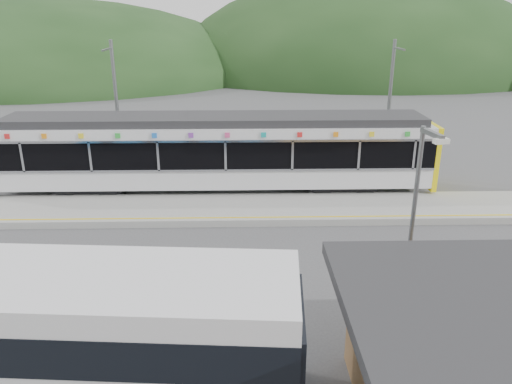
{
  "coord_description": "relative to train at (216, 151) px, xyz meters",
  "views": [
    {
      "loc": [
        -0.51,
        -16.97,
        8.37
      ],
      "look_at": [
        -0.07,
        1.0,
        1.79
      ],
      "focal_mm": 35.0,
      "sensor_mm": 36.0,
      "label": 1
    }
  ],
  "objects": [
    {
      "name": "hills",
      "position": [
        8.02,
        -0.71,
        -2.06
      ],
      "size": [
        146.0,
        149.0,
        26.0
      ],
      "color": "#1E3D19",
      "rests_on": "ground"
    },
    {
      "name": "ground",
      "position": [
        1.83,
        -6.0,
        -2.06
      ],
      "size": [
        120.0,
        120.0,
        0.0
      ],
      "primitive_type": "plane",
      "color": "#4C4C4F",
      "rests_on": "ground"
    },
    {
      "name": "yellow_line",
      "position": [
        1.83,
        -4.0,
        -1.76
      ],
      "size": [
        26.0,
        0.1,
        0.01
      ],
      "primitive_type": "cube",
      "color": "yellow",
      "rests_on": "platform"
    },
    {
      "name": "train",
      "position": [
        0.0,
        0.0,
        0.0
      ],
      "size": [
        20.44,
        3.01,
        3.74
      ],
      "color": "black",
      "rests_on": "ground"
    },
    {
      "name": "catenary_mast_east",
      "position": [
        8.83,
        2.56,
        1.58
      ],
      "size": [
        0.18,
        1.8,
        7.0
      ],
      "color": "slate",
      "rests_on": "ground"
    },
    {
      "name": "lamp_post",
      "position": [
        5.76,
        -11.07,
        1.33
      ],
      "size": [
        0.38,
        1.03,
        5.67
      ],
      "rotation": [
        0.0,
        0.0,
        0.17
      ],
      "color": "slate",
      "rests_on": "ground"
    },
    {
      "name": "platform",
      "position": [
        1.83,
        -2.7,
        -1.91
      ],
      "size": [
        26.0,
        3.2,
        0.3
      ],
      "primitive_type": "cube",
      "color": "#9E9E99",
      "rests_on": "ground"
    },
    {
      "name": "catenary_mast_west",
      "position": [
        -5.17,
        2.56,
        1.58
      ],
      "size": [
        0.18,
        1.8,
        7.0
      ],
      "color": "slate",
      "rests_on": "ground"
    },
    {
      "name": "bus",
      "position": [
        -3.62,
        -13.85,
        -0.47
      ],
      "size": [
        12.26,
        3.68,
        3.3
      ],
      "rotation": [
        0.0,
        0.0,
        -0.07
      ],
      "color": "blue",
      "rests_on": "ground"
    }
  ]
}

